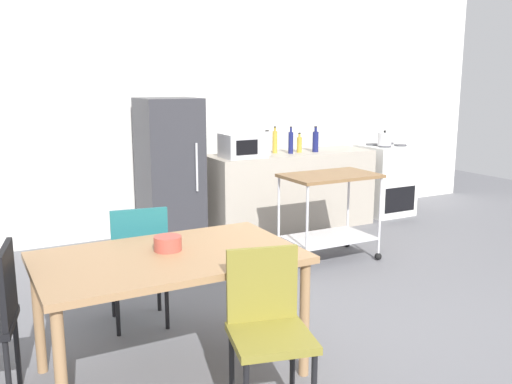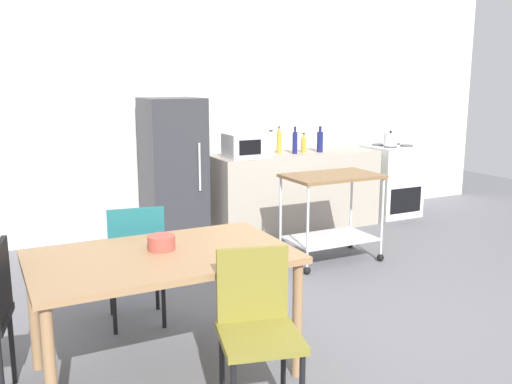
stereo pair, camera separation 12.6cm
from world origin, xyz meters
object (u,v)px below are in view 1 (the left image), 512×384
Objects in this scene: kitchen_cart at (329,203)px; bottle_vinegar at (299,144)px; bottle_olive_oil at (267,145)px; bottle_sparkling_water at (275,142)px; kettle at (385,139)px; chair_teal at (139,257)px; fruit_bowl at (168,243)px; refrigerator at (170,172)px; dining_table at (169,267)px; stove_oven at (385,180)px; bottle_sesame_oil at (315,141)px; chair_olive at (268,324)px; bottle_hot_sauce at (291,142)px; microwave at (243,145)px.

bottle_vinegar reaches higher than kitchen_cart.
bottle_olive_oil is 0.90× the size of bottle_sparkling_water.
bottle_vinegar reaches higher than kettle.
chair_teal is at bearing -154.96° from kettle.
bottle_olive_oil is 3.19m from fruit_bowl.
fruit_bowl is (-0.93, -2.56, 0.02)m from refrigerator.
stove_oven is (3.85, 2.56, -0.22)m from dining_table.
dining_table is 1.69× the size of chair_teal.
stove_oven is at bearing -1.60° from refrigerator.
stove_oven is at bearing -145.28° from chair_teal.
refrigerator reaches higher than dining_table.
chair_teal is 3.22m from bottle_sesame_oil.
dining_table is 4.63m from stove_oven.
bottle_sparkling_water is (1.92, 3.25, 0.51)m from chair_olive.
dining_table is at bearing -109.87° from refrigerator.
stove_oven is 3.84× the size of kettle.
fruit_bowl is (-2.34, -2.40, -0.24)m from bottle_hot_sauce.
microwave is at bearing -125.47° from chair_teal.
bottle_sesame_oil reaches higher than fruit_bowl.
chair_olive is at bearing -132.25° from kitchen_cart.
fruit_bowl is at bearing 124.62° from chair_olive.
bottle_hot_sauce is at bearing 77.23° from kitchen_cart.
bottle_olive_oil is at bearing 91.70° from kitchen_cart.
stove_oven is 1.87m from bottle_olive_oil.
bottle_vinegar is (-1.35, -0.04, 0.54)m from stove_oven.
microwave is (0.78, -0.18, 0.25)m from refrigerator.
chair_olive is 2.69m from kitchen_cart.
stove_oven is 4.58m from fruit_bowl.
microwave is 1.66× the size of bottle_olive_oil.
refrigerator is at bearing 166.66° from microwave.
bottle_hot_sauce reaches higher than kitchen_cart.
chair_olive is 3.36m from refrigerator.
bottle_hot_sauce reaches higher than bottle_olive_oil.
bottle_vinegar is at bearing 71.27° from kitchen_cart.
bottle_hot_sauce reaches higher than dining_table.
refrigerator reaches higher than kettle.
bottle_sesame_oil reaches higher than chair_olive.
bottle_sparkling_water is (2.22, 2.60, 0.36)m from dining_table.
chair_teal is at bearing -146.90° from bottle_sesame_oil.
dining_table is 3.44m from bottle_hot_sauce.
kitchen_cart reaches higher than dining_table.
stove_oven is 1.46m from bottle_vinegar.
chair_teal is at bearing -138.80° from bottle_olive_oil.
microwave is at bearing -177.20° from stove_oven.
stove_oven reaches higher than chair_teal.
dining_table is at bearing -130.49° from bottle_sparkling_water.
bottle_olive_oil is at bearing 50.57° from dining_table.
bottle_vinegar reaches higher than stove_oven.
stove_oven is at bearing 1.89° from bottle_vinegar.
bottle_sparkling_water reaches higher than kitchen_cart.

